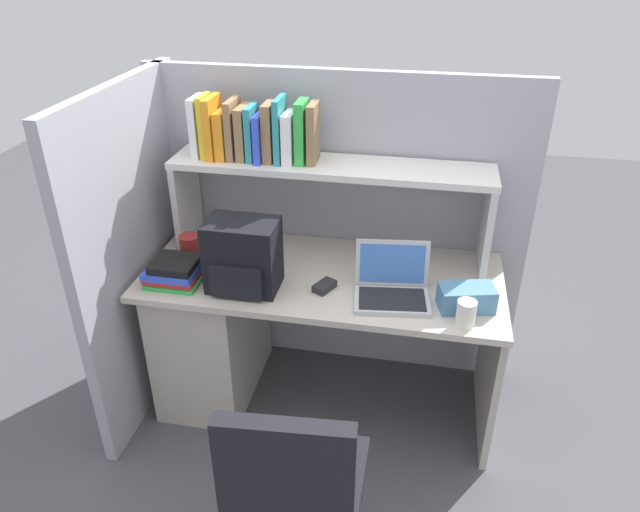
% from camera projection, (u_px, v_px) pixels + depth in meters
% --- Properties ---
extents(ground_plane, '(8.00, 8.00, 0.00)m').
position_uv_depth(ground_plane, '(322.00, 397.00, 3.01)').
color(ground_plane, '#4C4C51').
extents(desk, '(1.60, 0.70, 0.73)m').
position_uv_depth(desk, '(243.00, 323.00, 2.88)').
color(desk, beige).
rests_on(desk, ground_plane).
extents(cubicle_partition_rear, '(1.84, 0.05, 1.55)m').
position_uv_depth(cubicle_partition_rear, '(336.00, 228.00, 2.96)').
color(cubicle_partition_rear, '#9E9EA8').
rests_on(cubicle_partition_rear, ground_plane).
extents(cubicle_partition_left, '(0.05, 1.06, 1.55)m').
position_uv_depth(cubicle_partition_left, '(139.00, 253.00, 2.73)').
color(cubicle_partition_left, '#9E9EA8').
rests_on(cubicle_partition_left, ground_plane).
extents(overhead_hutch, '(1.44, 0.28, 0.45)m').
position_uv_depth(overhead_hutch, '(331.00, 184.00, 2.65)').
color(overhead_hutch, beige).
rests_on(overhead_hutch, desk).
extents(reference_books_on_shelf, '(0.56, 0.19, 0.28)m').
position_uv_depth(reference_books_on_shelf, '(253.00, 131.00, 2.60)').
color(reference_books_on_shelf, white).
rests_on(reference_books_on_shelf, overhead_hutch).
extents(laptop, '(0.34, 0.29, 0.22)m').
position_uv_depth(laptop, '(392.00, 286.00, 2.47)').
color(laptop, '#B7BABF').
rests_on(laptop, desk).
extents(backpack, '(0.30, 0.23, 0.31)m').
position_uv_depth(backpack, '(243.00, 257.00, 2.49)').
color(backpack, black).
rests_on(backpack, desk).
extents(computer_mouse, '(0.10, 0.12, 0.03)m').
position_uv_depth(computer_mouse, '(324.00, 286.00, 2.53)').
color(computer_mouse, '#262628').
rests_on(computer_mouse, desk).
extents(paper_cup, '(0.08, 0.08, 0.11)m').
position_uv_depth(paper_cup, '(466.00, 314.00, 2.29)').
color(paper_cup, white).
rests_on(paper_cup, desk).
extents(tissue_box, '(0.24, 0.17, 0.10)m').
position_uv_depth(tissue_box, '(466.00, 298.00, 2.39)').
color(tissue_box, teal).
rests_on(tissue_box, desk).
extents(snack_canister, '(0.10, 0.10, 0.13)m').
position_uv_depth(snack_canister, '(190.00, 249.00, 2.72)').
color(snack_canister, maroon).
rests_on(snack_canister, desk).
extents(desk_book_stack, '(0.23, 0.21, 0.11)m').
position_uv_depth(desk_book_stack, '(175.00, 271.00, 2.57)').
color(desk_book_stack, green).
rests_on(desk_book_stack, desk).
extents(office_chair, '(0.52, 0.52, 0.93)m').
position_uv_depth(office_chair, '(295.00, 510.00, 1.97)').
color(office_chair, black).
rests_on(office_chair, ground_plane).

